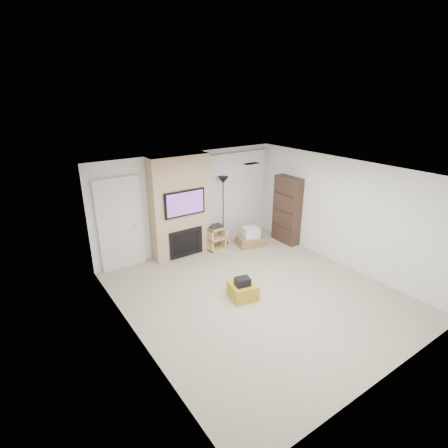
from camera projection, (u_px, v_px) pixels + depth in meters
floor at (257, 294)px, 7.12m from camera, size 5.00×5.50×0.00m
ceiling at (262, 173)px, 6.22m from camera, size 5.00×5.50×0.00m
wall_back at (189, 202)px, 8.78m from camera, size 5.00×0.00×2.50m
wall_front at (395, 306)px, 4.55m from camera, size 5.00×0.00×2.50m
wall_left at (134, 274)px, 5.34m from camera, size 0.00×5.50×2.50m
wall_right at (343, 213)px, 7.99m from camera, size 0.00×5.50×2.50m
hvac_vent at (252, 164)px, 7.05m from camera, size 0.35×0.18×0.01m
ottoman at (243, 290)px, 6.96m from camera, size 0.60×0.60×0.30m
black_bag at (243, 282)px, 6.83m from camera, size 0.32×0.28×0.16m
fireplace_wall at (181, 207)px, 8.44m from camera, size 1.50×0.47×2.50m
entry_door at (120, 224)px, 7.87m from camera, size 1.02×0.11×2.14m
vertical_blinds at (235, 193)px, 9.48m from camera, size 1.98×0.10×2.37m
floor_lamp at (223, 192)px, 8.94m from camera, size 0.27×0.27×1.84m
av_stand at (216, 237)px, 9.02m from camera, size 0.45×0.38×0.66m
box_stack at (251, 238)px, 9.32m from camera, size 0.85×0.72×0.49m
bookshelf at (287, 210)px, 9.29m from camera, size 0.30×0.80×1.80m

